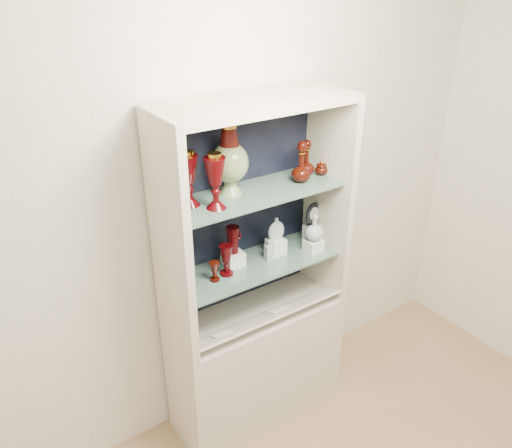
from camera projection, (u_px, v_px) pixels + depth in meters
wall_back at (233, 192)px, 2.68m from camera, size 3.50×0.02×2.80m
cabinet_base at (256, 362)px, 2.98m from camera, size 1.00×0.40×0.75m
cabinet_back_panel at (236, 207)px, 2.69m from camera, size 0.98×0.02×1.15m
cabinet_side_left at (170, 245)px, 2.31m from camera, size 0.04×0.40×1.15m
cabinet_side_right at (327, 198)px, 2.79m from camera, size 0.04×0.40×1.15m
cabinet_top_cap at (256, 103)px, 2.28m from camera, size 1.00×0.40×0.04m
shelf_lower at (254, 265)px, 2.69m from camera, size 0.92×0.34×0.01m
shelf_upper at (254, 193)px, 2.50m from camera, size 0.92×0.34×0.01m
label_ledge at (267, 317)px, 2.71m from camera, size 0.92×0.17×0.09m
label_card_0 at (222, 334)px, 2.56m from camera, size 0.10×0.06×0.03m
label_card_1 at (278, 310)px, 2.75m from camera, size 0.10×0.06×0.03m
pedestal_lamp_left at (189, 179)px, 2.30m from camera, size 0.10×0.10×0.27m
pedestal_lamp_right at (215, 181)px, 2.27m from camera, size 0.12×0.12×0.27m
enamel_urn at (230, 157)px, 2.40m from camera, size 0.20×0.20×0.38m
ruby_decanter_a at (307, 156)px, 2.66m from camera, size 0.11×0.11×0.23m
ruby_decanter_b at (301, 161)px, 2.57m from camera, size 0.12×0.12×0.24m
lidded_bowl at (321, 168)px, 2.70m from camera, size 0.08×0.08×0.08m
cobalt_goblet at (184, 281)px, 2.40m from camera, size 0.07×0.07×0.16m
ruby_goblet_tall at (226, 260)px, 2.56m from camera, size 0.09×0.09×0.17m
ruby_goblet_small at (215, 271)px, 2.52m from camera, size 0.07×0.07×0.11m
riser_ruby_pitcher at (233, 259)px, 2.66m from camera, size 0.10×0.10×0.08m
ruby_pitcher at (233, 240)px, 2.61m from camera, size 0.12×0.09×0.15m
clear_square_bottle at (269, 249)px, 2.71m from camera, size 0.05×0.05×0.12m
riser_flat_flask at (276, 246)px, 2.77m from camera, size 0.09×0.09×0.09m
flat_flask at (276, 228)px, 2.72m from camera, size 0.10×0.05×0.13m
riser_clear_round_decanter at (313, 245)px, 2.80m from camera, size 0.09×0.09×0.07m
clear_round_decanter at (314, 228)px, 2.75m from camera, size 0.13×0.13×0.15m
riser_cameo_medallion at (312, 233)px, 2.90m from camera, size 0.08×0.08×0.10m
cameo_medallion at (313, 214)px, 2.84m from camera, size 0.13×0.08×0.15m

